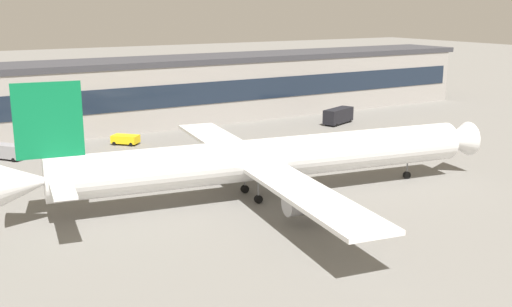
{
  "coord_description": "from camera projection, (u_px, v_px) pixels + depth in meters",
  "views": [
    {
      "loc": [
        -47.72,
        -70.86,
        25.02
      ],
      "look_at": [
        -5.24,
        0.07,
        5.0
      ],
      "focal_mm": 43.15,
      "sensor_mm": 36.0,
      "label": 1
    }
  ],
  "objects": [
    {
      "name": "airliner",
      "position": [
        265.0,
        159.0,
        81.34
      ],
      "size": [
        66.46,
        57.43,
        16.6
      ],
      "color": "white",
      "rests_on": "ground_plane"
    },
    {
      "name": "terminal_building",
      "position": [
        151.0,
        92.0,
        130.69
      ],
      "size": [
        165.0,
        16.27,
        14.01
      ],
      "color": "#9E9993",
      "rests_on": "ground_plane"
    },
    {
      "name": "ground_plane",
      "position": [
        287.0,
        183.0,
        88.8
      ],
      "size": [
        600.0,
        600.0,
        0.0
      ],
      "primitive_type": "plane",
      "color": "slate"
    },
    {
      "name": "crew_van",
      "position": [
        8.0,
        151.0,
        101.78
      ],
      "size": [
        4.88,
        5.48,
        2.55
      ],
      "color": "gray",
      "rests_on": "ground_plane"
    },
    {
      "name": "fuel_truck",
      "position": [
        339.0,
        115.0,
        132.48
      ],
      "size": [
        8.84,
        5.72,
        3.35
      ],
      "color": "black",
      "rests_on": "ground_plane"
    },
    {
      "name": "pushback_tractor",
      "position": [
        125.0,
        139.0,
        112.93
      ],
      "size": [
        5.21,
        5.25,
        1.75
      ],
      "color": "yellow",
      "rests_on": "ground_plane"
    }
  ]
}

